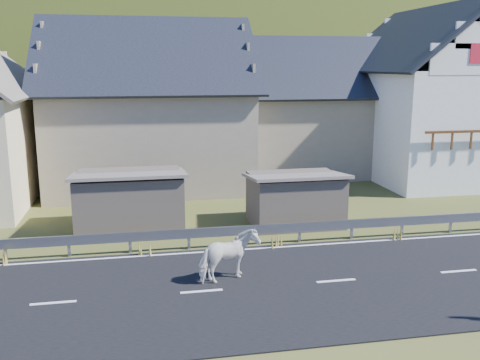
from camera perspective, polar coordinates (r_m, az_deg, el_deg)
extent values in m
plane|color=#323D18|center=(15.43, -4.12, -11.90)|extent=(160.00, 160.00, 0.00)
cube|color=black|center=(15.42, -4.13, -11.84)|extent=(60.00, 7.00, 0.04)
cube|color=silver|center=(15.41, -4.13, -11.75)|extent=(60.00, 6.60, 0.01)
cube|color=#93969B|center=(18.65, -5.50, -5.70)|extent=(28.00, 0.08, 0.34)
cube|color=#93969B|center=(19.19, -23.76, -6.92)|extent=(0.10, 0.06, 0.70)
cube|color=#93969B|center=(18.83, -17.78, -6.81)|extent=(0.10, 0.06, 0.70)
cube|color=#93969B|center=(18.68, -11.65, -6.62)|extent=(0.10, 0.06, 0.70)
cube|color=#93969B|center=(18.74, -5.49, -6.35)|extent=(0.10, 0.06, 0.70)
cube|color=#93969B|center=(19.01, 0.55, -6.02)|extent=(0.10, 0.06, 0.70)
cube|color=#93969B|center=(19.49, 6.36, -5.64)|extent=(0.10, 0.06, 0.70)
cube|color=#93969B|center=(20.15, 11.82, -5.23)|extent=(0.10, 0.06, 0.70)
cube|color=#93969B|center=(20.98, 16.89, -4.80)|extent=(0.10, 0.06, 0.70)
cube|color=#93969B|center=(21.97, 21.54, -4.38)|extent=(0.10, 0.06, 0.70)
cube|color=brown|center=(21.15, -11.66, -2.28)|extent=(4.30, 3.30, 2.40)
cube|color=brown|center=(21.56, 5.88, -2.08)|extent=(3.80, 2.90, 2.20)
cube|color=gray|center=(29.26, -9.65, 4.57)|extent=(10.00, 9.00, 5.00)
cube|color=gray|center=(33.00, 7.97, 5.12)|extent=(9.00, 8.00, 4.60)
cube|color=white|center=(32.71, 19.78, 5.69)|extent=(8.00, 10.00, 6.00)
ellipsoid|color=#2B3914|center=(195.89, -8.84, 4.32)|extent=(440.00, 280.00, 260.00)
imported|color=white|center=(15.84, -1.21, -8.10)|extent=(1.46, 1.98, 1.52)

